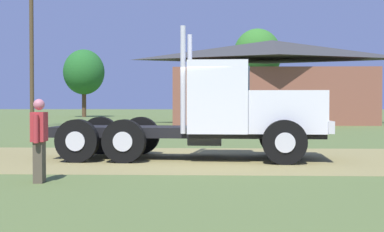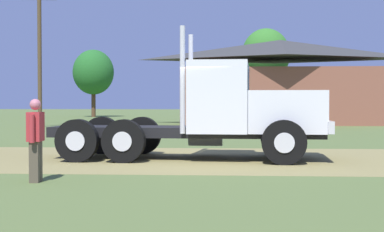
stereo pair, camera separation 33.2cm
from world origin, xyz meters
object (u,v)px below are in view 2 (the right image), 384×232
Objects in this scene: visitor_by_barrel at (36,137)px; utility_pole_near at (40,54)px; truck_foreground_white at (224,113)px; shed_building at (280,83)px.

utility_pole_near reaches higher than visitor_by_barrel.
truck_foreground_white is 24.49m from shed_building.
utility_pole_near is (-8.07, 23.46, 3.73)m from visitor_by_barrel.
visitor_by_barrel is at bearing -71.01° from utility_pole_near.
visitor_by_barrel is 0.11× the size of shed_building.
shed_building is (7.57, 28.70, 2.01)m from visitor_by_barrel.
shed_building is (3.86, 24.13, 1.62)m from truck_foreground_white.
visitor_by_barrel is 25.08m from utility_pole_near.
truck_foreground_white is at bearing 50.93° from visitor_by_barrel.
truck_foreground_white is 5.90m from visitor_by_barrel.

